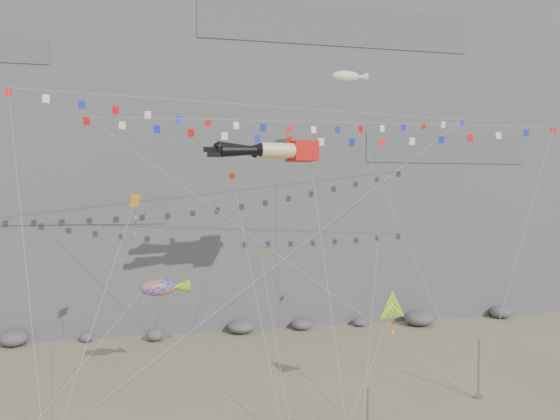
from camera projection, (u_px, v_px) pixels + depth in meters
name	position (u px, v px, depth m)	size (l,w,h in m)	color
ground	(281.00, 399.00, 35.40)	(120.00, 120.00, 0.00)	gray
cliff	(222.00, 97.00, 65.80)	(80.00, 28.00, 50.00)	slate
talus_boulders	(241.00, 327.00, 51.95)	(60.00, 3.00, 1.20)	#5B5B60
anchor_pole_right	(479.00, 369.00, 35.46)	(0.12, 0.12, 3.83)	slate
legs_kite	(273.00, 151.00, 39.33)	(8.15, 14.08, 20.74)	red
flag_banner_upper	(276.00, 107.00, 42.27)	(36.56, 15.00, 27.42)	red
flag_banner_lower	(337.00, 122.00, 40.32)	(35.40, 8.59, 21.39)	red
harlequin_kite	(135.00, 201.00, 34.85)	(5.05, 6.89, 14.73)	red
fish_windsock	(159.00, 288.00, 35.80)	(9.60, 8.60, 12.90)	#FF5E0D
delta_kite	(393.00, 309.00, 32.71)	(5.93, 4.21, 8.71)	yellow
blimp_windsock	(346.00, 77.00, 46.15)	(6.74, 12.38, 26.41)	beige
small_kite_a	(233.00, 181.00, 42.36)	(1.42, 14.89, 20.47)	#EF5514
small_kite_b	(379.00, 231.00, 42.85)	(6.86, 13.07, 17.53)	purple
small_kite_c	(261.00, 258.00, 38.04)	(1.08, 11.97, 14.44)	green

